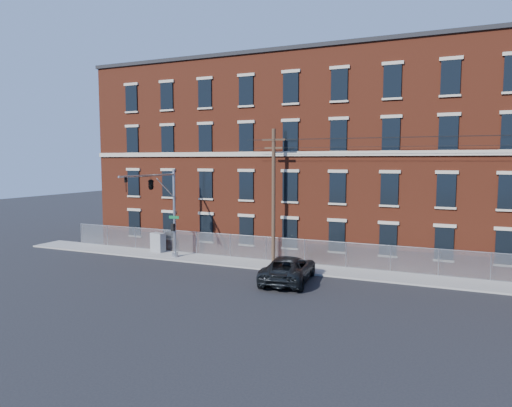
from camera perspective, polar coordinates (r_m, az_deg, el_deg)
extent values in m
plane|color=black|center=(30.54, -5.20, -9.41)|extent=(140.00, 140.00, 0.00)
cube|color=#9A9791|center=(31.99, 18.96, -8.89)|extent=(65.00, 3.00, 0.12)
cube|color=maroon|center=(40.03, 20.26, 5.36)|extent=(55.00, 14.00, 16.00)
cube|color=black|center=(40.89, 20.65, 16.85)|extent=(55.30, 14.30, 0.30)
cube|color=#ABA28F|center=(32.96, 19.65, 5.97)|extent=(55.00, 0.18, 0.35)
cube|color=black|center=(42.24, -14.96, -2.40)|extent=(1.20, 0.10, 2.20)
cube|color=black|center=(41.92, -15.08, 2.48)|extent=(1.20, 0.10, 2.20)
cube|color=black|center=(41.91, -15.20, 7.68)|extent=(1.20, 0.10, 2.20)
cube|color=black|center=(42.22, -15.33, 12.56)|extent=(1.20, 0.10, 2.20)
cube|color=black|center=(40.10, -10.82, -2.72)|extent=(1.20, 0.10, 2.20)
cube|color=black|center=(39.76, -10.91, 2.42)|extent=(1.20, 0.10, 2.20)
cube|color=black|center=(39.75, -11.01, 7.90)|extent=(1.20, 0.10, 2.20)
cube|color=black|center=(40.08, -11.10, 13.05)|extent=(1.20, 0.10, 2.20)
cube|color=black|center=(38.19, -6.24, -3.06)|extent=(1.20, 0.10, 2.20)
cube|color=black|center=(37.83, -6.30, 2.34)|extent=(1.20, 0.10, 2.20)
cube|color=black|center=(37.82, -6.36, 8.10)|extent=(1.20, 0.10, 2.20)
cube|color=black|center=(38.17, -6.42, 13.51)|extent=(1.20, 0.10, 2.20)
cube|color=black|center=(36.55, -1.22, -3.41)|extent=(1.20, 0.10, 2.20)
cube|color=black|center=(36.18, -1.23, 2.24)|extent=(1.20, 0.10, 2.20)
cube|color=black|center=(36.17, -1.24, 8.26)|extent=(1.20, 0.10, 2.20)
cube|color=black|center=(36.53, -1.25, 13.91)|extent=(1.20, 0.10, 2.20)
cube|color=black|center=(35.22, 4.24, -3.76)|extent=(1.20, 0.10, 2.20)
cube|color=black|center=(34.83, 4.28, 2.10)|extent=(1.20, 0.10, 2.20)
cube|color=black|center=(34.82, 4.33, 8.36)|extent=(1.20, 0.10, 2.20)
cube|color=black|center=(35.19, 4.37, 14.22)|extent=(1.20, 0.10, 2.20)
cube|color=black|center=(34.23, 10.07, -4.09)|extent=(1.20, 0.10, 2.20)
cube|color=black|center=(33.83, 10.17, 1.94)|extent=(1.20, 0.10, 2.20)
cube|color=black|center=(33.82, 10.28, 8.37)|extent=(1.20, 0.10, 2.20)
cube|color=black|center=(34.20, 10.39, 14.41)|extent=(1.20, 0.10, 2.20)
cube|color=black|center=(33.61, 16.19, -4.40)|extent=(1.20, 0.10, 2.20)
cube|color=black|center=(33.20, 16.35, 1.74)|extent=(1.20, 0.10, 2.20)
cube|color=black|center=(33.19, 16.53, 8.30)|extent=(1.20, 0.10, 2.20)
cube|color=black|center=(33.58, 16.70, 14.44)|extent=(1.20, 0.10, 2.20)
cube|color=black|center=(33.39, 22.47, -4.66)|extent=(1.20, 0.10, 2.20)
cube|color=black|center=(32.97, 22.69, 1.52)|extent=(1.20, 0.10, 2.20)
cube|color=black|center=(32.97, 22.93, 8.12)|extent=(1.20, 0.10, 2.20)
cube|color=black|center=(33.36, 23.17, 14.30)|extent=(1.20, 0.10, 2.20)
cube|color=black|center=(33.56, 28.76, -4.86)|extent=(1.20, 0.10, 2.20)
cube|color=black|center=(33.15, 29.04, 1.28)|extent=(1.20, 0.10, 2.20)
cube|color=black|center=(33.15, 29.34, 7.84)|extent=(1.20, 0.10, 2.20)
cube|color=#A5A8AD|center=(33.04, 19.18, -6.73)|extent=(59.00, 0.02, 1.80)
cylinder|color=#9EA0A5|center=(32.87, 19.23, -5.20)|extent=(59.00, 0.04, 0.04)
cylinder|color=#9EA0A5|center=(45.63, -21.04, -3.50)|extent=(0.06, 0.06, 1.85)
cylinder|color=#9EA0A5|center=(43.55, -18.10, -3.82)|extent=(0.06, 0.06, 1.85)
cylinder|color=#9EA0A5|center=(41.58, -14.87, -4.16)|extent=(0.06, 0.06, 1.85)
cylinder|color=#9EA0A5|center=(39.77, -11.33, -4.52)|extent=(0.06, 0.06, 1.85)
cylinder|color=#9EA0A5|center=(38.12, -7.46, -4.89)|extent=(0.06, 0.06, 1.85)
cylinder|color=#9EA0A5|center=(36.66, -3.26, -5.26)|extent=(0.06, 0.06, 1.85)
cylinder|color=#9EA0A5|center=(35.41, 1.27, -5.63)|extent=(0.06, 0.06, 1.85)
cylinder|color=#9EA0A5|center=(34.40, 6.10, -5.99)|extent=(0.06, 0.06, 1.85)
cylinder|color=#9EA0A5|center=(33.65, 11.20, -6.32)|extent=(0.06, 0.06, 1.85)
cylinder|color=#9EA0A5|center=(33.17, 16.49, -6.61)|extent=(0.06, 0.06, 1.85)
cylinder|color=#9EA0A5|center=(32.98, 21.89, -6.85)|extent=(0.06, 0.06, 1.85)
cylinder|color=#9EA0A5|center=(33.08, 27.31, -7.02)|extent=(0.06, 0.06, 1.85)
cylinder|color=#9EA0A5|center=(36.71, -10.17, -1.22)|extent=(0.22, 0.22, 7.00)
cylinder|color=#9EA0A5|center=(37.23, -10.09, -6.27)|extent=(0.50, 0.50, 0.40)
cylinder|color=#9EA0A5|center=(33.82, -13.28, 3.44)|extent=(0.14, 6.50, 0.14)
cylinder|color=#9EA0A5|center=(35.54, -11.29, 1.95)|extent=(0.08, 2.18, 1.56)
cube|color=#0C592D|center=(36.60, -10.23, -1.71)|extent=(0.90, 0.03, 0.22)
cube|color=black|center=(36.65, -10.36, -2.97)|extent=(0.25, 0.25, 0.60)
imported|color=black|center=(31.83, -15.99, 2.27)|extent=(0.16, 0.20, 1.00)
imported|color=black|center=(34.05, -13.02, 2.53)|extent=(0.53, 2.48, 1.00)
cylinder|color=#463223|center=(33.90, 2.21, 0.87)|extent=(0.28, 0.28, 10.00)
cube|color=#463223|center=(33.83, 2.23, 7.98)|extent=(1.80, 0.12, 0.12)
cube|color=#463223|center=(33.81, 2.23, 6.96)|extent=(1.40, 0.12, 0.12)
imported|color=black|center=(29.72, 4.07, -8.15)|extent=(3.41, 6.28, 1.67)
cube|color=gray|center=(39.43, -12.17, -4.77)|extent=(1.39, 0.93, 1.60)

